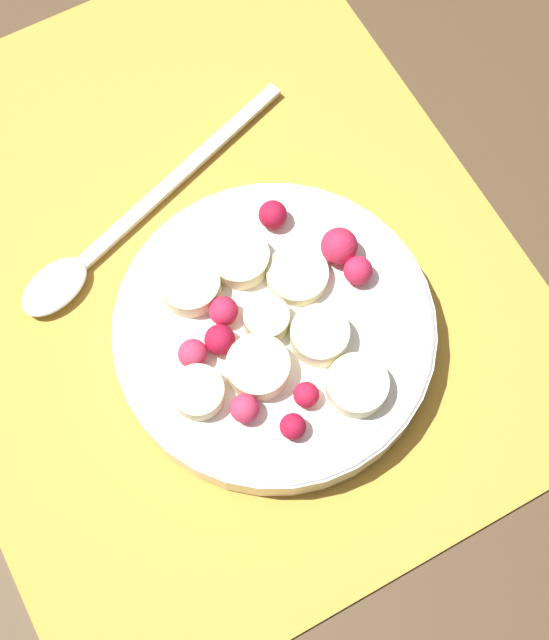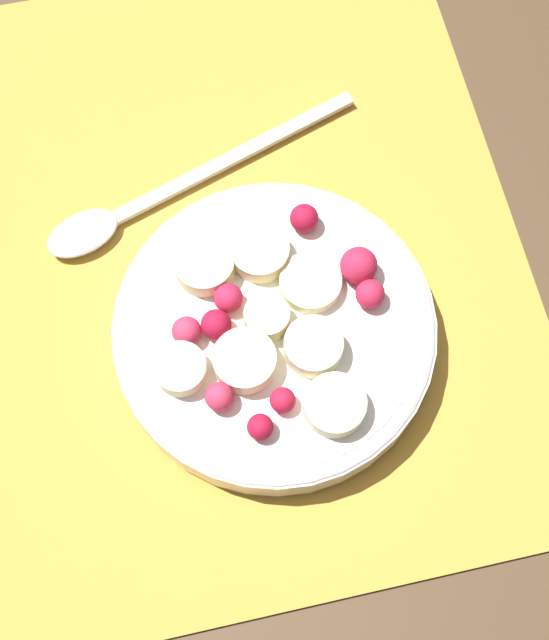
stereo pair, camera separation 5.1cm
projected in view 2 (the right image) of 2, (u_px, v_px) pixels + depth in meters
name	position (u px, v px, depth m)	size (l,w,h in m)	color
ground_plane	(232.00, 250.00, 0.56)	(3.00, 3.00, 0.00)	#4C3823
placemat	(232.00, 248.00, 0.56)	(0.44, 0.36, 0.01)	gold
fruit_bowl	(274.00, 330.00, 0.52)	(0.19, 0.19, 0.05)	white
spoon	(140.00, 204.00, 0.57)	(0.09, 0.22, 0.01)	silver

